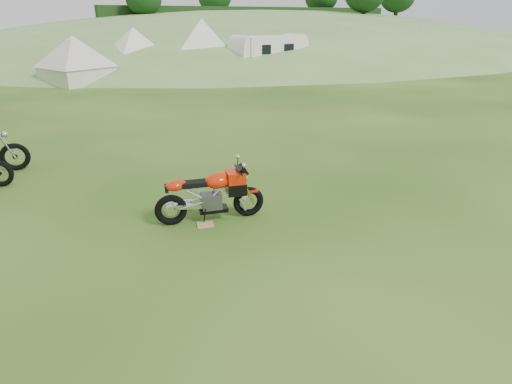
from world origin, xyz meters
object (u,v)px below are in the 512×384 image
tent_left (75,59)px  tent_right (203,48)px  sport_motorcycle (210,191)px  caravan (269,55)px  plywood_board (205,225)px  tent_mid (135,51)px

tent_left → tent_right: bearing=-15.8°
sport_motorcycle → caravan: (11.80, 17.04, 0.59)m
tent_right → sport_motorcycle: bearing=-94.4°
sport_motorcycle → tent_left: bearing=102.4°
sport_motorcycle → tent_right: (8.57, 19.69, 0.94)m
plywood_board → tent_mid: 22.04m
plywood_board → tent_mid: size_ratio=0.09×
plywood_board → tent_left: tent_left is taller
plywood_board → tent_left: bearing=87.0°
tent_mid → caravan: 8.28m
sport_motorcycle → plywood_board: bearing=-126.9°
sport_motorcycle → plywood_board: sport_motorcycle is taller
sport_motorcycle → tent_mid: size_ratio=0.59×
tent_left → caravan: (10.99, -1.63, -0.12)m
sport_motorcycle → tent_right: tent_right is taller
plywood_board → tent_left: (0.99, 18.81, 1.25)m
plywood_board → tent_right: (8.75, 19.84, 1.48)m
tent_mid → tent_left: bearing=-155.0°
plywood_board → caravan: bearing=55.1°
tent_mid → tent_right: 4.19m
tent_left → tent_mid: size_ratio=0.93×
tent_left → caravan: 11.11m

